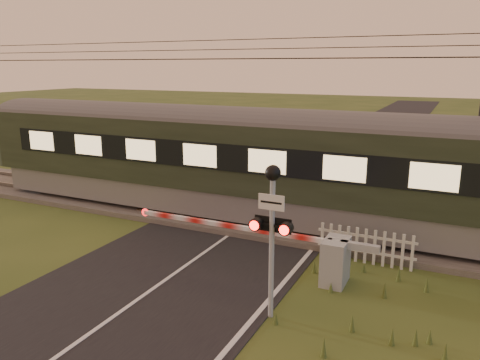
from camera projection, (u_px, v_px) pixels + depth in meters
The scene contains 7 objects.
ground at pixel (132, 304), 10.63m from camera, with size 160.00×160.00×0.00m, color #34471B.
road at pixel (126, 309), 10.41m from camera, with size 6.00×140.00×0.03m.
track_bed at pixel (250, 219), 16.31m from camera, with size 140.00×3.40×0.39m.
overhead_wires at pixel (250, 51), 14.97m from camera, with size 120.00×0.62×0.62m.
boom_gate at pixel (323, 257), 11.66m from camera, with size 6.88×0.89×1.18m.
crossing_signal at pixel (272, 215), 9.57m from camera, with size 0.85×0.35×3.35m.
picket_fence at pixel (365, 246), 12.74m from camera, with size 2.66×0.08×0.99m.
Camera 1 is at (6.36, -7.66, 5.28)m, focal length 35.00 mm.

